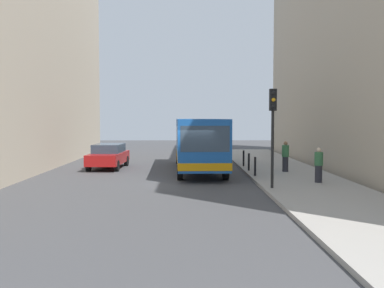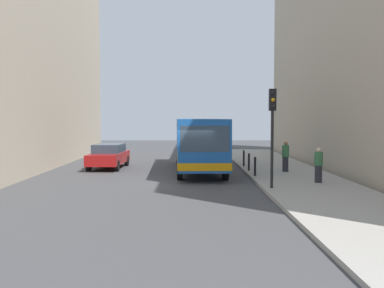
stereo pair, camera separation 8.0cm
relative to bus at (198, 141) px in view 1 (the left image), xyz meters
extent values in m
plane|color=#424244|center=(-0.68, -4.73, -1.73)|extent=(80.00, 80.00, 0.00)
cube|color=#9E9991|center=(4.72, -4.73, -1.65)|extent=(4.40, 40.00, 0.15)
cube|color=#19519E|center=(0.00, -0.11, 0.02)|extent=(2.81, 11.07, 2.50)
cube|color=orange|center=(0.00, -0.11, -0.93)|extent=(2.83, 11.09, 0.36)
cube|color=#2D3D4C|center=(0.16, -5.58, 0.37)|extent=(2.26, 0.12, 1.20)
cube|color=#2D3D4C|center=(-0.01, 0.39, 0.37)|extent=(2.79, 9.47, 1.00)
cylinder|color=black|center=(1.24, -3.97, -1.23)|extent=(0.31, 1.01, 1.00)
cylinder|color=black|center=(-1.01, -4.04, -1.23)|extent=(0.31, 1.01, 1.00)
cylinder|color=black|center=(1.02, 3.83, -1.23)|extent=(0.31, 1.01, 1.00)
cylinder|color=black|center=(-1.24, 3.76, -1.23)|extent=(0.31, 1.01, 1.00)
cube|color=maroon|center=(-5.43, 1.04, -1.09)|extent=(2.01, 4.48, 0.64)
cube|color=#2D3D4C|center=(-5.43, 1.19, -0.51)|extent=(1.72, 2.54, 0.52)
cylinder|color=black|center=(-4.69, -0.50, -1.41)|extent=(0.25, 0.65, 0.64)
cylinder|color=black|center=(-6.32, -0.42, -1.41)|extent=(0.25, 0.65, 0.64)
cylinder|color=black|center=(-4.54, 2.50, -1.41)|extent=(0.25, 0.65, 0.64)
cylinder|color=black|center=(-6.18, 2.58, -1.41)|extent=(0.25, 0.65, 0.64)
cylinder|color=black|center=(2.87, -7.59, 0.02)|extent=(0.12, 0.12, 3.20)
cube|color=black|center=(2.87, -7.59, 2.07)|extent=(0.28, 0.24, 0.90)
sphere|color=black|center=(2.87, -7.72, 2.35)|extent=(0.16, 0.16, 0.16)
sphere|color=orange|center=(2.87, -7.72, 2.07)|extent=(0.16, 0.16, 0.16)
sphere|color=black|center=(2.87, -7.72, 1.79)|extent=(0.16, 0.16, 0.16)
cylinder|color=black|center=(2.77, -3.66, -1.10)|extent=(0.11, 0.11, 0.95)
cylinder|color=black|center=(2.77, -1.40, -1.10)|extent=(0.11, 0.11, 0.95)
cylinder|color=black|center=(2.77, 0.86, -1.10)|extent=(0.11, 0.11, 0.95)
cylinder|color=#26262D|center=(5.26, -6.05, -1.19)|extent=(0.32, 0.32, 0.77)
cylinder|color=#336B3F|center=(5.26, -6.05, -0.50)|extent=(0.38, 0.38, 0.60)
sphere|color=beige|center=(5.26, -6.05, -0.10)|extent=(0.21, 0.21, 0.21)
cylinder|color=#26262D|center=(4.67, -1.95, -1.17)|extent=(0.32, 0.32, 0.81)
cylinder|color=#336B3F|center=(4.67, -1.95, -0.45)|extent=(0.38, 0.38, 0.62)
sphere|color=#8C6647|center=(4.67, -1.95, -0.03)|extent=(0.22, 0.22, 0.22)
camera|label=1|loc=(-0.69, -25.89, 1.32)|focal=41.61mm
camera|label=2|loc=(-0.61, -25.89, 1.32)|focal=41.61mm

